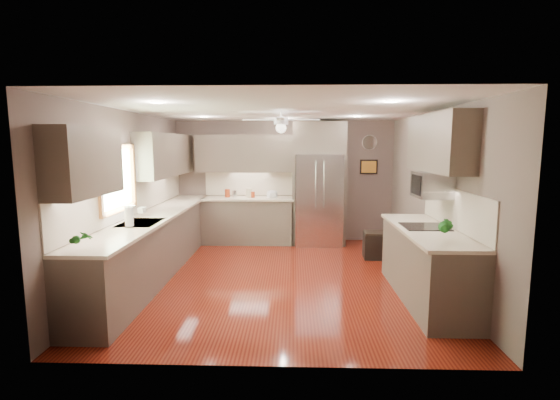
# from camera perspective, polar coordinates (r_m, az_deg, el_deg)

# --- Properties ---
(floor) EXTENTS (5.00, 5.00, 0.00)m
(floor) POSITION_cam_1_polar(r_m,az_deg,el_deg) (6.29, 0.05, -10.83)
(floor) COLOR #4C100A
(floor) RESTS_ON ground
(ceiling) EXTENTS (5.00, 5.00, 0.00)m
(ceiling) POSITION_cam_1_polar(r_m,az_deg,el_deg) (5.97, 0.06, 12.52)
(ceiling) COLOR white
(ceiling) RESTS_ON ground
(wall_back) EXTENTS (4.50, 0.00, 4.50)m
(wall_back) POSITION_cam_1_polar(r_m,az_deg,el_deg) (8.49, 0.58, 2.69)
(wall_back) COLOR #64534C
(wall_back) RESTS_ON ground
(wall_front) EXTENTS (4.50, 0.00, 4.50)m
(wall_front) POSITION_cam_1_polar(r_m,az_deg,el_deg) (3.54, -1.21, -4.61)
(wall_front) COLOR #64534C
(wall_front) RESTS_ON ground
(wall_left) EXTENTS (0.00, 5.00, 5.00)m
(wall_left) POSITION_cam_1_polar(r_m,az_deg,el_deg) (6.48, -20.27, 0.59)
(wall_left) COLOR #64534C
(wall_left) RESTS_ON ground
(wall_right) EXTENTS (0.00, 5.00, 5.00)m
(wall_right) POSITION_cam_1_polar(r_m,az_deg,el_deg) (6.35, 20.81, 0.43)
(wall_right) COLOR #64534C
(wall_right) RESTS_ON ground
(canister_a) EXTENTS (0.13, 0.13, 0.17)m
(canister_a) POSITION_cam_1_polar(r_m,az_deg,el_deg) (8.34, -7.40, 0.94)
(canister_a) COLOR maroon
(canister_a) RESTS_ON back_run
(canister_b) EXTENTS (0.10, 0.10, 0.14)m
(canister_b) POSITION_cam_1_polar(r_m,az_deg,el_deg) (8.30, -6.39, 0.86)
(canister_b) COLOR silver
(canister_b) RESTS_ON back_run
(canister_c) EXTENTS (0.13, 0.13, 0.20)m
(canister_c) POSITION_cam_1_polar(r_m,az_deg,el_deg) (8.26, -4.40, 0.99)
(canister_c) COLOR #C4B593
(canister_c) RESTS_ON back_run
(canister_d) EXTENTS (0.09, 0.09, 0.12)m
(canister_d) POSITION_cam_1_polar(r_m,az_deg,el_deg) (8.24, -3.84, 0.77)
(canister_d) COLOR maroon
(canister_d) RESTS_ON back_run
(soap_bottle) EXTENTS (0.09, 0.09, 0.18)m
(soap_bottle) POSITION_cam_1_polar(r_m,az_deg,el_deg) (6.46, -18.76, -1.31)
(soap_bottle) COLOR white
(soap_bottle) RESTS_ON left_run
(potted_plant_left) EXTENTS (0.16, 0.13, 0.28)m
(potted_plant_left) POSITION_cam_1_polar(r_m,az_deg,el_deg) (4.55, -26.12, -4.82)
(potted_plant_left) COLOR #195719
(potted_plant_left) RESTS_ON left_run
(potted_plant_right) EXTENTS (0.20, 0.18, 0.31)m
(potted_plant_right) POSITION_cam_1_polar(r_m,az_deg,el_deg) (4.94, 22.39, -3.47)
(potted_plant_right) COLOR #195719
(potted_plant_right) RESTS_ON right_run
(bowl) EXTENTS (0.30, 0.30, 0.06)m
(bowl) POSITION_cam_1_polar(r_m,az_deg,el_deg) (8.22, -1.12, 0.55)
(bowl) COLOR #C4B593
(bowl) RESTS_ON back_run
(left_run) EXTENTS (0.65, 4.70, 1.45)m
(left_run) POSITION_cam_1_polar(r_m,az_deg,el_deg) (6.64, -17.09, -5.81)
(left_run) COLOR #4E4539
(left_run) RESTS_ON ground
(back_run) EXTENTS (1.85, 0.65, 1.45)m
(back_run) POSITION_cam_1_polar(r_m,az_deg,el_deg) (8.35, -4.46, -2.73)
(back_run) COLOR #4E4539
(back_run) RESTS_ON ground
(uppers) EXTENTS (4.50, 4.70, 0.95)m
(uppers) POSITION_cam_1_polar(r_m,az_deg,el_deg) (6.73, -6.12, 6.60)
(uppers) COLOR #4E4539
(uppers) RESTS_ON wall_left
(window) EXTENTS (0.05, 1.12, 0.92)m
(window) POSITION_cam_1_polar(r_m,az_deg,el_deg) (5.98, -21.93, 2.84)
(window) COLOR #BFF2B2
(window) RESTS_ON wall_left
(sink) EXTENTS (0.50, 0.70, 0.32)m
(sink) POSITION_cam_1_polar(r_m,az_deg,el_deg) (5.95, -19.06, -3.30)
(sink) COLOR silver
(sink) RESTS_ON left_run
(refrigerator) EXTENTS (1.06, 0.75, 2.45)m
(refrigerator) POSITION_cam_1_polar(r_m,az_deg,el_deg) (8.17, 5.45, 2.02)
(refrigerator) COLOR silver
(refrigerator) RESTS_ON ground
(right_run) EXTENTS (0.70, 2.20, 1.45)m
(right_run) POSITION_cam_1_polar(r_m,az_deg,el_deg) (5.65, 19.96, -8.33)
(right_run) COLOR #4E4539
(right_run) RESTS_ON ground
(microwave) EXTENTS (0.43, 0.55, 0.34)m
(microwave) POSITION_cam_1_polar(r_m,az_deg,el_deg) (5.73, 20.58, 2.01)
(microwave) COLOR silver
(microwave) RESTS_ON wall_right
(ceiling_fan) EXTENTS (1.18, 1.18, 0.32)m
(ceiling_fan) POSITION_cam_1_polar(r_m,az_deg,el_deg) (6.26, 0.14, 10.77)
(ceiling_fan) COLOR white
(ceiling_fan) RESTS_ON ceiling
(recessed_lights) EXTENTS (2.84, 3.14, 0.01)m
(recessed_lights) POSITION_cam_1_polar(r_m,az_deg,el_deg) (6.37, -0.20, 12.17)
(recessed_lights) COLOR white
(recessed_lights) RESTS_ON ceiling
(wall_clock) EXTENTS (0.30, 0.03, 0.30)m
(wall_clock) POSITION_cam_1_polar(r_m,az_deg,el_deg) (8.58, 12.47, 7.91)
(wall_clock) COLOR white
(wall_clock) RESTS_ON wall_back
(framed_print) EXTENTS (0.36, 0.03, 0.30)m
(framed_print) POSITION_cam_1_polar(r_m,az_deg,el_deg) (8.59, 12.38, 4.57)
(framed_print) COLOR black
(framed_print) RESTS_ON wall_back
(stool) EXTENTS (0.41, 0.41, 0.47)m
(stool) POSITION_cam_1_polar(r_m,az_deg,el_deg) (7.43, 13.20, -6.18)
(stool) COLOR black
(stool) RESTS_ON ground
(paper_towel) EXTENTS (0.11, 0.11, 0.27)m
(paper_towel) POSITION_cam_1_polar(r_m,az_deg,el_deg) (5.63, -20.46, -2.19)
(paper_towel) COLOR white
(paper_towel) RESTS_ON left_run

